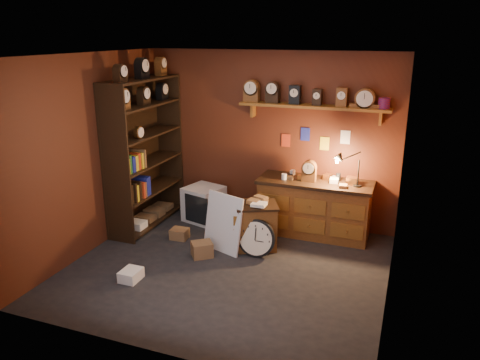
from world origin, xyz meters
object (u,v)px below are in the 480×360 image
big_round_clock (256,238)px  workbench (314,205)px  shelving_unit (143,147)px  low_cabinet (256,224)px

big_round_clock → workbench: bearing=59.9°
workbench → big_round_clock: (-0.58, -1.00, -0.21)m
shelving_unit → workbench: (2.61, 0.49, -0.78)m
shelving_unit → big_round_clock: (2.03, -0.50, -0.99)m
low_cabinet → big_round_clock: 0.29m
shelving_unit → low_cabinet: 2.15m
shelving_unit → workbench: shelving_unit is taller
shelving_unit → big_round_clock: 2.32m
workbench → big_round_clock: size_ratio=3.18×
shelving_unit → workbench: 2.77m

